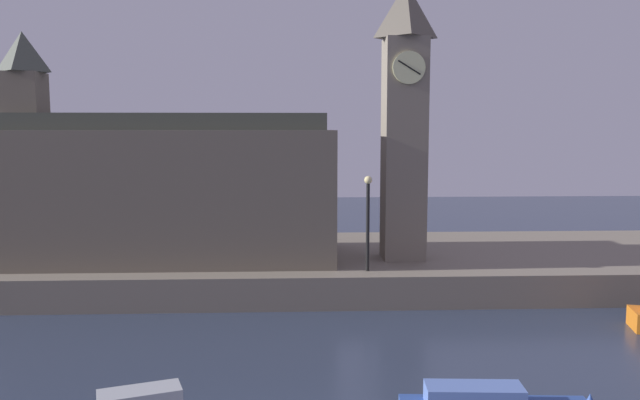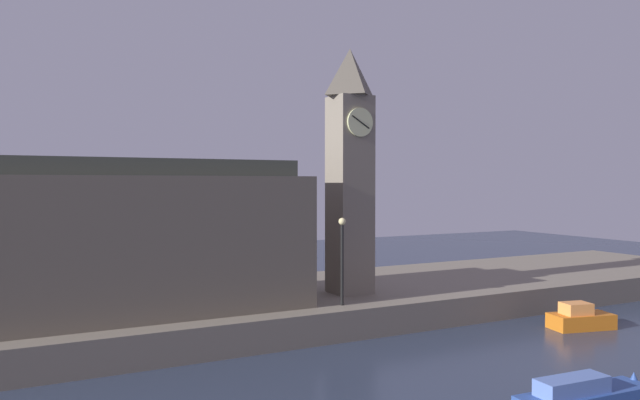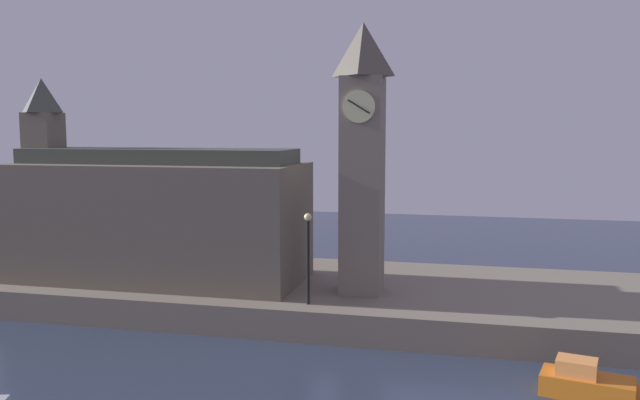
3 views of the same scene
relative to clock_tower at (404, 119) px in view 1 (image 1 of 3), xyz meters
name	(u,v)px [view 1 (image 1 of 3)]	position (x,y,z in m)	size (l,w,h in m)	color
far_embankment	(302,265)	(-5.02, 1.89, -7.69)	(70.00, 12.00, 1.50)	slate
clock_tower	(404,119)	(0.00, 0.00, 0.00)	(2.23, 2.28, 13.43)	slate
parliament_hall	(167,188)	(-11.72, 0.54, -3.40)	(15.93, 6.60, 11.11)	#6B6051
streetlamp	(368,213)	(-2.09, -2.81, -4.27)	(0.36, 0.36, 4.35)	black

